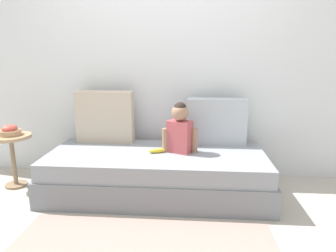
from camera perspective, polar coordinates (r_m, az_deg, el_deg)
name	(u,v)px	position (r m, az deg, el deg)	size (l,w,h in m)	color
ground_plane	(157,193)	(2.93, -2.08, -12.37)	(12.00, 12.00, 0.00)	#B2ADA3
back_wall	(162,58)	(3.18, -1.12, 12.56)	(5.22, 0.10, 2.45)	silver
couch	(157,173)	(2.85, -2.11, -8.83)	(2.02, 0.85, 0.40)	gray
throw_pillow_left	(105,117)	(3.13, -11.66, 1.72)	(0.57, 0.16, 0.51)	#C1B29E
throw_pillow_right	(216,122)	(3.02, 9.04, 0.83)	(0.57, 0.16, 0.45)	#B2BCC6
toddler	(180,128)	(2.73, 2.23, -0.36)	(0.32, 0.21, 0.46)	#B24C51
banana	(158,151)	(2.76, -1.97, -4.63)	(0.17, 0.04, 0.04)	yellow
side_table	(12,147)	(3.29, -27.22, -3.55)	(0.37, 0.37, 0.52)	tan
fruit_bowl	(10,131)	(3.25, -27.53, -0.80)	(0.20, 0.20, 0.10)	tan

